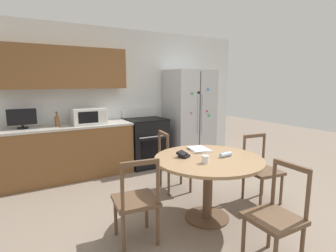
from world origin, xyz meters
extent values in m
plane|color=gray|center=(0.00, 0.00, 0.00)|extent=(14.00, 14.00, 0.00)
cube|color=silver|center=(0.00, 2.65, 1.30)|extent=(5.20, 0.10, 2.60)
cube|color=brown|center=(-1.16, 2.43, 1.84)|extent=(2.08, 0.34, 0.68)
cube|color=brown|center=(-1.16, 2.29, 0.43)|extent=(2.08, 0.62, 0.86)
cube|color=#B7B2A8|center=(-1.16, 2.29, 0.88)|extent=(2.10, 0.64, 0.03)
cube|color=#B2B5BA|center=(1.23, 2.21, 0.92)|extent=(0.89, 0.73, 1.85)
cube|color=#333333|center=(1.23, 1.84, 0.92)|extent=(0.01, 0.01, 1.78)
cylinder|color=silver|center=(1.18, 1.83, 0.97)|extent=(0.02, 0.02, 0.78)
cylinder|color=silver|center=(1.28, 1.83, 0.97)|extent=(0.02, 0.02, 0.78)
cube|color=#338CD8|center=(1.41, 1.84, 1.47)|extent=(0.05, 0.01, 0.04)
cube|color=#3FB259|center=(1.45, 1.84, 0.95)|extent=(0.06, 0.01, 0.05)
cube|color=red|center=(1.40, 1.84, 1.04)|extent=(0.04, 0.01, 0.03)
cube|color=purple|center=(1.02, 1.84, 1.02)|extent=(0.04, 0.01, 0.03)
cube|color=#3FB259|center=(1.04, 1.84, 1.39)|extent=(0.06, 0.02, 0.05)
cube|color=black|center=(1.18, 1.84, 1.41)|extent=(0.05, 0.02, 0.04)
cube|color=black|center=(0.25, 2.26, 0.45)|extent=(0.71, 0.64, 0.90)
cube|color=black|center=(0.25, 1.94, 0.36)|extent=(0.51, 0.01, 0.40)
cylinder|color=silver|center=(0.25, 1.91, 0.63)|extent=(0.58, 0.02, 0.02)
cube|color=black|center=(0.25, 2.26, 0.91)|extent=(0.71, 0.64, 0.02)
cube|color=white|center=(0.25, 2.55, 1.00)|extent=(0.71, 0.06, 0.16)
cube|color=white|center=(-0.81, 2.28, 1.04)|extent=(0.56, 0.35, 0.27)
cube|color=black|center=(-0.86, 2.11, 1.04)|extent=(0.32, 0.01, 0.19)
cube|color=silver|center=(-0.61, 2.11, 1.04)|extent=(0.11, 0.01, 0.20)
cylinder|color=black|center=(-1.81, 2.33, 0.91)|extent=(0.16, 0.16, 0.02)
cylinder|color=black|center=(-1.81, 2.33, 0.94)|extent=(0.03, 0.03, 0.04)
cube|color=black|center=(-1.81, 2.33, 1.08)|extent=(0.41, 0.05, 0.25)
cylinder|color=brown|center=(-1.33, 2.23, 0.98)|extent=(0.07, 0.07, 0.17)
cylinder|color=brown|center=(-1.33, 2.23, 1.10)|extent=(0.03, 0.03, 0.06)
cylinder|color=#262626|center=(-1.33, 2.23, 1.14)|extent=(0.03, 0.03, 0.01)
cylinder|color=#997551|center=(0.00, 0.04, 0.73)|extent=(1.25, 1.25, 0.03)
cylinder|color=brown|center=(0.00, 0.04, 0.37)|extent=(0.11, 0.11, 0.69)
cylinder|color=brown|center=(0.00, 0.04, 0.01)|extent=(0.52, 0.52, 0.03)
cube|color=brown|center=(-0.91, 0.06, 0.43)|extent=(0.47, 0.47, 0.04)
cylinder|color=brown|center=(-1.06, 0.26, 0.21)|extent=(0.04, 0.04, 0.41)
cylinder|color=brown|center=(-0.72, 0.21, 0.21)|extent=(0.04, 0.04, 0.41)
cylinder|color=brown|center=(-1.10, -0.09, 0.21)|extent=(0.04, 0.04, 0.41)
cylinder|color=brown|center=(-0.76, -0.13, 0.21)|extent=(0.04, 0.04, 0.41)
cylinder|color=brown|center=(-1.10, -0.10, 0.68)|extent=(0.04, 0.04, 0.45)
cylinder|color=brown|center=(-0.76, -0.14, 0.68)|extent=(0.04, 0.04, 0.45)
cube|color=brown|center=(-0.93, -0.12, 0.88)|extent=(0.35, 0.08, 0.04)
cube|color=brown|center=(0.00, -0.87, 0.43)|extent=(0.43, 0.43, 0.04)
cylinder|color=brown|center=(-0.17, -0.70, 0.21)|extent=(0.04, 0.04, 0.41)
cylinder|color=brown|center=(0.17, -1.05, 0.21)|extent=(0.04, 0.04, 0.41)
cylinder|color=brown|center=(0.18, -0.70, 0.21)|extent=(0.04, 0.04, 0.41)
cylinder|color=brown|center=(0.19, -1.05, 0.68)|extent=(0.04, 0.04, 0.45)
cylinder|color=brown|center=(0.19, -0.70, 0.68)|extent=(0.04, 0.04, 0.45)
cube|color=brown|center=(0.19, -0.88, 0.88)|extent=(0.04, 0.35, 0.04)
cube|color=brown|center=(0.92, 0.02, 0.43)|extent=(0.47, 0.47, 0.04)
cylinder|color=brown|center=(1.07, -0.17, 0.21)|extent=(0.04, 0.04, 0.41)
cylinder|color=brown|center=(0.73, -0.13, 0.21)|extent=(0.04, 0.04, 0.41)
cylinder|color=brown|center=(1.11, 0.17, 0.21)|extent=(0.04, 0.04, 0.41)
cylinder|color=brown|center=(0.77, 0.22, 0.21)|extent=(0.04, 0.04, 0.41)
cylinder|color=brown|center=(1.11, 0.19, 0.68)|extent=(0.04, 0.04, 0.45)
cylinder|color=brown|center=(0.77, 0.23, 0.68)|extent=(0.04, 0.04, 0.45)
cube|color=brown|center=(0.94, 0.21, 0.88)|extent=(0.35, 0.08, 0.04)
cube|color=brown|center=(0.11, 0.95, 0.43)|extent=(0.48, 0.48, 0.04)
cylinder|color=brown|center=(0.31, 1.09, 0.21)|extent=(0.04, 0.04, 0.41)
cylinder|color=brown|center=(0.25, 0.75, 0.21)|extent=(0.04, 0.04, 0.41)
cylinder|color=brown|center=(-0.03, 1.14, 0.21)|extent=(0.04, 0.04, 0.41)
cylinder|color=brown|center=(-0.09, 0.80, 0.21)|extent=(0.04, 0.04, 0.41)
cylinder|color=brown|center=(-0.05, 1.15, 0.68)|extent=(0.04, 0.04, 0.45)
cylinder|color=brown|center=(-0.10, 0.81, 0.68)|extent=(0.04, 0.04, 0.45)
cube|color=brown|center=(-0.08, 0.98, 0.88)|extent=(0.09, 0.35, 0.04)
cylinder|color=silver|center=(-0.16, -0.10, 0.79)|extent=(0.08, 0.08, 0.08)
cylinder|color=#8C4C99|center=(-0.16, -0.10, 0.77)|extent=(0.07, 0.07, 0.05)
cylinder|color=#A3BCDB|center=(0.20, -0.03, 0.78)|extent=(0.17, 0.07, 0.05)
cube|color=black|center=(-0.23, 0.19, 0.76)|extent=(0.15, 0.14, 0.03)
cube|color=black|center=(-0.25, 0.22, 0.79)|extent=(0.15, 0.14, 0.06)
cube|color=white|center=(0.11, 0.37, 0.75)|extent=(0.31, 0.36, 0.01)
cube|color=beige|center=(0.11, 0.37, 0.76)|extent=(0.29, 0.35, 0.01)
cube|color=silver|center=(0.11, 0.37, 0.77)|extent=(0.27, 0.34, 0.01)
camera|label=1|loc=(-1.86, -2.25, 1.61)|focal=28.00mm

